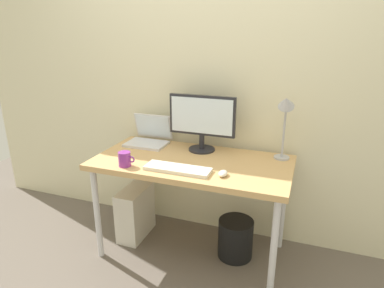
{
  "coord_description": "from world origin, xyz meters",
  "views": [
    {
      "loc": [
        0.75,
        -2.07,
        1.63
      ],
      "look_at": [
        0.0,
        0.0,
        0.88
      ],
      "focal_mm": 31.26,
      "sensor_mm": 36.0,
      "label": 1
    }
  ],
  "objects_px": {
    "keyboard": "(178,169)",
    "coffee_mug": "(125,159)",
    "laptop": "(149,136)",
    "mouse": "(223,173)",
    "desk": "(192,169)",
    "computer_tower": "(135,212)",
    "monitor": "(201,120)",
    "wastebasket": "(235,238)",
    "desk_lamp": "(285,113)"
  },
  "relations": [
    {
      "from": "desk",
      "to": "computer_tower",
      "type": "bearing_deg",
      "value": 174.72
    },
    {
      "from": "coffee_mug",
      "to": "keyboard",
      "type": "bearing_deg",
      "value": 7.5
    },
    {
      "from": "keyboard",
      "to": "coffee_mug",
      "type": "bearing_deg",
      "value": -172.5
    },
    {
      "from": "desk",
      "to": "mouse",
      "type": "distance_m",
      "value": 0.35
    },
    {
      "from": "desk",
      "to": "laptop",
      "type": "height_order",
      "value": "laptop"
    },
    {
      "from": "monitor",
      "to": "laptop",
      "type": "xyz_separation_m",
      "value": [
        -0.45,
        0.02,
        -0.18
      ]
    },
    {
      "from": "coffee_mug",
      "to": "desk",
      "type": "bearing_deg",
      "value": 33.55
    },
    {
      "from": "desk_lamp",
      "to": "mouse",
      "type": "relative_size",
      "value": 5.35
    },
    {
      "from": "keyboard",
      "to": "computer_tower",
      "type": "bearing_deg",
      "value": 152.32
    },
    {
      "from": "wastebasket",
      "to": "keyboard",
      "type": "bearing_deg",
      "value": -142.94
    },
    {
      "from": "monitor",
      "to": "coffee_mug",
      "type": "xyz_separation_m",
      "value": [
        -0.38,
        -0.48,
        -0.19
      ]
    },
    {
      "from": "keyboard",
      "to": "coffee_mug",
      "type": "distance_m",
      "value": 0.37
    },
    {
      "from": "mouse",
      "to": "coffee_mug",
      "type": "relative_size",
      "value": 0.76
    },
    {
      "from": "desk_lamp",
      "to": "coffee_mug",
      "type": "height_order",
      "value": "desk_lamp"
    },
    {
      "from": "keyboard",
      "to": "mouse",
      "type": "relative_size",
      "value": 4.89
    },
    {
      "from": "laptop",
      "to": "monitor",
      "type": "bearing_deg",
      "value": -2.35
    },
    {
      "from": "desk",
      "to": "keyboard",
      "type": "distance_m",
      "value": 0.23
    },
    {
      "from": "monitor",
      "to": "wastebasket",
      "type": "relative_size",
      "value": 1.69
    },
    {
      "from": "desk",
      "to": "coffee_mug",
      "type": "xyz_separation_m",
      "value": [
        -0.39,
        -0.26,
        0.12
      ]
    },
    {
      "from": "mouse",
      "to": "desk",
      "type": "bearing_deg",
      "value": 145.49
    },
    {
      "from": "desk",
      "to": "computer_tower",
      "type": "relative_size",
      "value": 3.3
    },
    {
      "from": "keyboard",
      "to": "mouse",
      "type": "bearing_deg",
      "value": 3.75
    },
    {
      "from": "laptop",
      "to": "computer_tower",
      "type": "xyz_separation_m",
      "value": [
        -0.06,
        -0.19,
        -0.61
      ]
    },
    {
      "from": "desk",
      "to": "computer_tower",
      "type": "xyz_separation_m",
      "value": [
        -0.51,
        0.05,
        -0.48
      ]
    },
    {
      "from": "mouse",
      "to": "wastebasket",
      "type": "height_order",
      "value": "mouse"
    },
    {
      "from": "desk",
      "to": "coffee_mug",
      "type": "distance_m",
      "value": 0.48
    },
    {
      "from": "coffee_mug",
      "to": "wastebasket",
      "type": "bearing_deg",
      "value": 23.63
    },
    {
      "from": "desk",
      "to": "laptop",
      "type": "bearing_deg",
      "value": 152.53
    },
    {
      "from": "computer_tower",
      "to": "wastebasket",
      "type": "relative_size",
      "value": 1.4
    },
    {
      "from": "monitor",
      "to": "computer_tower",
      "type": "xyz_separation_m",
      "value": [
        -0.51,
        -0.17,
        -0.79
      ]
    },
    {
      "from": "mouse",
      "to": "desk_lamp",
      "type": "bearing_deg",
      "value": 52.13
    },
    {
      "from": "desk_lamp",
      "to": "wastebasket",
      "type": "relative_size",
      "value": 1.6
    },
    {
      "from": "laptop",
      "to": "wastebasket",
      "type": "height_order",
      "value": "laptop"
    },
    {
      "from": "coffee_mug",
      "to": "wastebasket",
      "type": "height_order",
      "value": "coffee_mug"
    },
    {
      "from": "coffee_mug",
      "to": "desk_lamp",
      "type": "bearing_deg",
      "value": 25.85
    },
    {
      "from": "laptop",
      "to": "wastebasket",
      "type": "relative_size",
      "value": 1.07
    },
    {
      "from": "desk",
      "to": "monitor",
      "type": "bearing_deg",
      "value": 90.97
    },
    {
      "from": "keyboard",
      "to": "coffee_mug",
      "type": "relative_size",
      "value": 3.71
    },
    {
      "from": "mouse",
      "to": "computer_tower",
      "type": "bearing_deg",
      "value": 163.27
    },
    {
      "from": "keyboard",
      "to": "computer_tower",
      "type": "xyz_separation_m",
      "value": [
        -0.49,
        0.26,
        -0.56
      ]
    },
    {
      "from": "desk_lamp",
      "to": "computer_tower",
      "type": "height_order",
      "value": "desk_lamp"
    },
    {
      "from": "computer_tower",
      "to": "coffee_mug",
      "type": "bearing_deg",
      "value": -67.7
    },
    {
      "from": "computer_tower",
      "to": "wastebasket",
      "type": "distance_m",
      "value": 0.84
    },
    {
      "from": "desk_lamp",
      "to": "keyboard",
      "type": "bearing_deg",
      "value": -145.28
    },
    {
      "from": "desk",
      "to": "coffee_mug",
      "type": "bearing_deg",
      "value": -146.45
    },
    {
      "from": "desk_lamp",
      "to": "mouse",
      "type": "xyz_separation_m",
      "value": [
        -0.32,
        -0.41,
        -0.33
      ]
    },
    {
      "from": "monitor",
      "to": "computer_tower",
      "type": "bearing_deg",
      "value": -161.57
    },
    {
      "from": "laptop",
      "to": "wastebasket",
      "type": "bearing_deg",
      "value": -13.0
    },
    {
      "from": "coffee_mug",
      "to": "laptop",
      "type": "bearing_deg",
      "value": 97.52
    },
    {
      "from": "desk",
      "to": "desk_lamp",
      "type": "xyz_separation_m",
      "value": [
        0.59,
        0.22,
        0.41
      ]
    }
  ]
}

